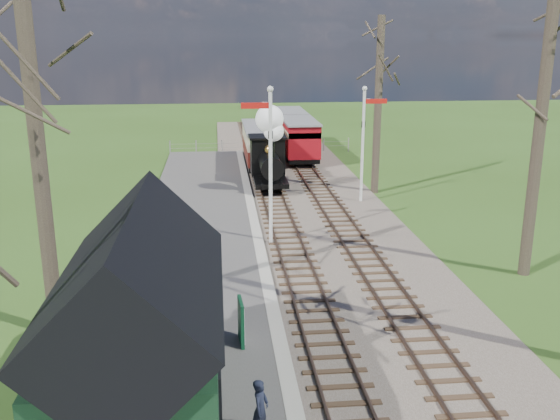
{
  "coord_description": "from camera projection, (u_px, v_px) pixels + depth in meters",
  "views": [
    {
      "loc": [
        -2.69,
        -7.36,
        8.02
      ],
      "look_at": [
        -0.4,
        15.4,
        1.6
      ],
      "focal_mm": 40.0,
      "sensor_mm": 36.0,
      "label": 1
    }
  ],
  "objects": [
    {
      "name": "sign_board",
      "position": [
        241.0,
        322.0,
        16.29
      ],
      "size": [
        0.16,
        0.82,
        1.2
      ],
      "color": "#0D4023",
      "rests_on": "platform"
    },
    {
      "name": "distant_hills",
      "position": [
        254.0,
        242.0,
        75.66
      ],
      "size": [
        114.4,
        48.0,
        22.02
      ],
      "color": "#385B23",
      "rests_on": "ground"
    },
    {
      "name": "locomotive",
      "position": [
        269.0,
        152.0,
        32.86
      ],
      "size": [
        1.81,
        4.22,
        4.53
      ],
      "color": "black",
      "rests_on": "ground"
    },
    {
      "name": "semaphore_far",
      "position": [
        364.0,
        136.0,
        30.07
      ],
      "size": [
        1.22,
        0.24,
        5.72
      ],
      "color": "silver",
      "rests_on": "ground"
    },
    {
      "name": "fence_line",
      "position": [
        260.0,
        146.0,
        43.85
      ],
      "size": [
        12.6,
        0.08,
        1.0
      ],
      "color": "slate",
      "rests_on": "ground"
    },
    {
      "name": "semaphore_near",
      "position": [
        269.0,
        155.0,
        23.76
      ],
      "size": [
        1.22,
        0.24,
        6.22
      ],
      "color": "silver",
      "rests_on": "ground"
    },
    {
      "name": "bare_trees",
      "position": [
        358.0,
        137.0,
        17.88
      ],
      "size": [
        15.51,
        22.39,
        12.0
      ],
      "color": "#382D23",
      "rests_on": "ground"
    },
    {
      "name": "person",
      "position": [
        261.0,
        409.0,
        12.44
      ],
      "size": [
        0.47,
        0.54,
        1.26
      ],
      "primitive_type": "imported",
      "rotation": [
        0.0,
        0.0,
        1.15
      ],
      "color": "black",
      "rests_on": "platform"
    },
    {
      "name": "station_shed",
      "position": [
        141.0,
        338.0,
        12.28
      ],
      "size": [
        3.25,
        6.3,
        4.78
      ],
      "color": "black",
      "rests_on": "platform"
    },
    {
      "name": "coping_strip",
      "position": [
        262.0,
        260.0,
        22.75
      ],
      "size": [
        0.4,
        44.0,
        0.21
      ],
      "primitive_type": "cube",
      "color": "#B2AD9E",
      "rests_on": "ground"
    },
    {
      "name": "red_carriage_a",
      "position": [
        300.0,
        139.0,
        40.42
      ],
      "size": [
        2.13,
        5.27,
        2.24
      ],
      "color": "black",
      "rests_on": "ground"
    },
    {
      "name": "coach",
      "position": [
        261.0,
        144.0,
        38.82
      ],
      "size": [
        2.11,
        7.24,
        2.22
      ],
      "color": "black",
      "rests_on": "ground"
    },
    {
      "name": "platform",
      "position": [
        199.0,
        263.0,
        22.53
      ],
      "size": [
        5.0,
        44.0,
        0.2
      ],
      "primitive_type": "cube",
      "color": "#474442",
      "rests_on": "ground"
    },
    {
      "name": "track_far",
      "position": [
        327.0,
        202.0,
        30.78
      ],
      "size": [
        1.6,
        60.0,
        0.15
      ],
      "color": "brown",
      "rests_on": "ground"
    },
    {
      "name": "track_near",
      "position": [
        275.0,
        203.0,
        30.53
      ],
      "size": [
        1.6,
        60.0,
        0.15
      ],
      "color": "brown",
      "rests_on": "ground"
    },
    {
      "name": "red_carriage_b",
      "position": [
        290.0,
        127.0,
        45.69
      ],
      "size": [
        2.13,
        5.27,
        2.24
      ],
      "color": "black",
      "rests_on": "ground"
    },
    {
      "name": "ballast_bed",
      "position": [
        301.0,
        203.0,
        30.67
      ],
      "size": [
        8.0,
        60.0,
        0.1
      ],
      "primitive_type": "cube",
      "color": "brown",
      "rests_on": "ground"
    }
  ]
}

